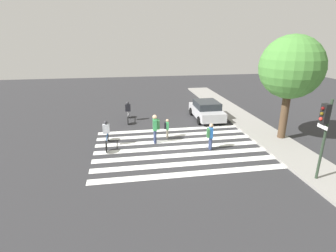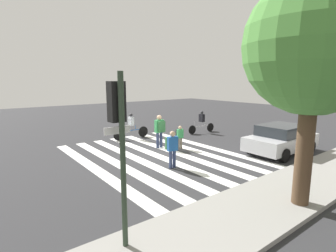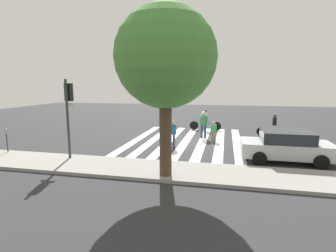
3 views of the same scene
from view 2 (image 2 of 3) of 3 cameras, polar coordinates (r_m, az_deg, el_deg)
The scene contains 11 objects.
ground_plane at distance 13.18m, azimuth -2.22°, elevation -6.52°, with size 60.00×60.00×0.00m, color #2D2D30.
sidewalk_curb at distance 9.13m, azimuth 21.98°, elevation -14.48°, with size 36.00×2.50×0.14m.
crosswalk_stripes at distance 13.18m, azimuth -2.22°, elevation -6.50°, with size 7.03×10.00×0.01m.
traffic_light at distance 5.54m, azimuth -10.64°, elevation -0.56°, with size 0.60×0.50×3.92m.
street_tree at distance 8.31m, azimuth 29.21°, elevation 14.89°, with size 3.81×3.81×6.57m.
pedestrian_adult_blue_shirt at distance 14.48m, azimuth -1.80°, elevation -0.61°, with size 0.52×0.44×1.85m.
pedestrian_child_with_backpack at distance 14.34m, azimuth 2.56°, elevation -2.05°, with size 0.37×0.31×1.29m.
pedestrian_adult_yellow_jacket at distance 11.21m, azimuth 0.84°, elevation -4.46°, with size 0.48×0.43×1.62m.
cyclist_far_lane at distance 16.96m, azimuth -8.03°, elevation 0.13°, with size 2.51×0.40×1.65m.
cyclist_mid_street at distance 18.84m, azimuth 7.34°, elevation 1.09°, with size 2.35×0.41×1.58m.
car_parked_dark_suv at distance 14.70m, azimuth 23.41°, elevation -2.58°, with size 4.14×2.11×1.48m.
Camera 2 is at (7.31, 10.31, 3.74)m, focal length 28.00 mm.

